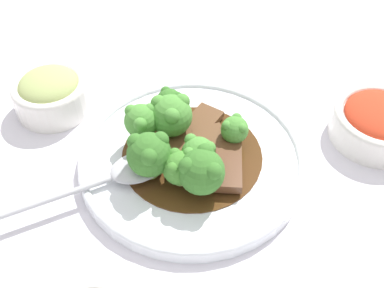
% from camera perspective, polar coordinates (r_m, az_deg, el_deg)
% --- Properties ---
extents(ground_plane, '(4.00, 4.00, 0.00)m').
position_cam_1_polar(ground_plane, '(0.55, 0.00, -2.42)').
color(ground_plane, silver).
extents(main_plate, '(0.27, 0.27, 0.02)m').
position_cam_1_polar(main_plate, '(0.54, 0.00, -1.73)').
color(main_plate, white).
rests_on(main_plate, ground_plane).
extents(beef_strip_0, '(0.04, 0.07, 0.01)m').
position_cam_1_polar(beef_strip_0, '(0.53, -1.82, -1.35)').
color(beef_strip_0, brown).
rests_on(beef_strip_0, main_plate).
extents(beef_strip_1, '(0.06, 0.06, 0.01)m').
position_cam_1_polar(beef_strip_1, '(0.54, 2.61, 0.13)').
color(beef_strip_1, brown).
rests_on(beef_strip_1, main_plate).
extents(beef_strip_2, '(0.06, 0.07, 0.01)m').
position_cam_1_polar(beef_strip_2, '(0.56, 1.05, 2.63)').
color(beef_strip_2, brown).
rests_on(beef_strip_2, main_plate).
extents(beef_strip_3, '(0.03, 0.07, 0.01)m').
position_cam_1_polar(beef_strip_3, '(0.51, 4.65, -2.86)').
color(beef_strip_3, '#56331E').
rests_on(beef_strip_3, main_plate).
extents(broccoli_floret_0, '(0.03, 0.03, 0.04)m').
position_cam_1_polar(broccoli_floret_0, '(0.56, -2.90, 5.40)').
color(broccoli_floret_0, '#7FA84C').
rests_on(broccoli_floret_0, main_plate).
extents(broccoli_floret_1, '(0.04, 0.04, 0.05)m').
position_cam_1_polar(broccoli_floret_1, '(0.53, -6.45, 2.97)').
color(broccoli_floret_1, '#8EB756').
rests_on(broccoli_floret_1, main_plate).
extents(broccoli_floret_2, '(0.05, 0.05, 0.05)m').
position_cam_1_polar(broccoli_floret_2, '(0.48, 1.21, -3.42)').
color(broccoli_floret_2, '#7FA84C').
rests_on(broccoli_floret_2, main_plate).
extents(broccoli_floret_3, '(0.04, 0.04, 0.04)m').
position_cam_1_polar(broccoli_floret_3, '(0.49, -1.60, -2.99)').
color(broccoli_floret_3, '#8EB756').
rests_on(broccoli_floret_3, main_plate).
extents(broccoli_floret_4, '(0.05, 0.05, 0.06)m').
position_cam_1_polar(broccoli_floret_4, '(0.53, -2.67, 3.72)').
color(broccoli_floret_4, '#8EB756').
rests_on(broccoli_floret_4, main_plate).
extents(broccoli_floret_5, '(0.03, 0.03, 0.04)m').
position_cam_1_polar(broccoli_floret_5, '(0.53, 5.44, 1.90)').
color(broccoli_floret_5, '#7FA84C').
rests_on(broccoli_floret_5, main_plate).
extents(broccoli_floret_6, '(0.04, 0.04, 0.05)m').
position_cam_1_polar(broccoli_floret_6, '(0.50, 0.80, -1.17)').
color(broccoli_floret_6, '#8EB756').
rests_on(broccoli_floret_6, main_plate).
extents(broccoli_floret_7, '(0.05, 0.05, 0.06)m').
position_cam_1_polar(broccoli_floret_7, '(0.49, -5.47, -1.28)').
color(broccoli_floret_7, '#7FA84C').
rests_on(broccoli_floret_7, main_plate).
extents(serving_spoon, '(0.21, 0.13, 0.01)m').
position_cam_1_polar(serving_spoon, '(0.51, -8.83, -3.63)').
color(serving_spoon, '#B7B7BC').
rests_on(serving_spoon, main_plate).
extents(side_bowl_kimchi, '(0.12, 0.12, 0.05)m').
position_cam_1_polar(side_bowl_kimchi, '(0.61, 22.65, 2.65)').
color(side_bowl_kimchi, white).
rests_on(side_bowl_kimchi, ground_plane).
extents(side_bowl_appetizer, '(0.10, 0.10, 0.06)m').
position_cam_1_polar(side_bowl_appetizer, '(0.63, -17.50, 6.23)').
color(side_bowl_appetizer, white).
rests_on(side_bowl_appetizer, ground_plane).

